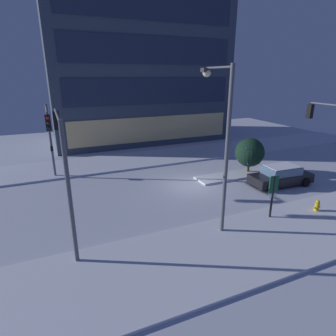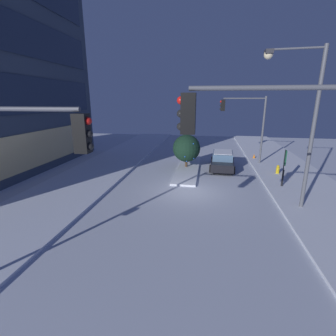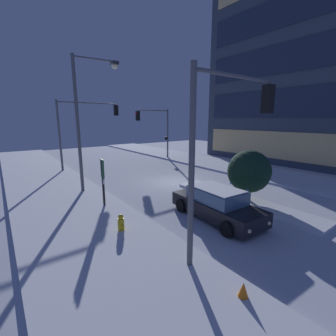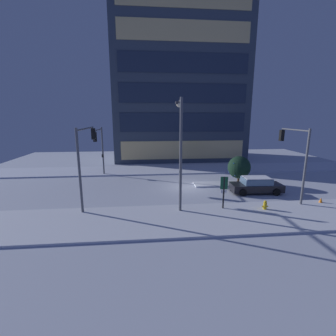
# 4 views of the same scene
# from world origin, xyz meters

# --- Properties ---
(ground) EXTENTS (52.00, 52.00, 0.00)m
(ground) POSITION_xyz_m (0.00, 0.00, 0.00)
(ground) COLOR silver
(curb_strip_near) EXTENTS (52.00, 5.20, 0.14)m
(curb_strip_near) POSITION_xyz_m (0.00, -7.78, 0.07)
(curb_strip_near) COLOR silver
(curb_strip_near) RESTS_ON ground
(curb_strip_far) EXTENTS (52.00, 5.20, 0.14)m
(curb_strip_far) POSITION_xyz_m (0.00, 7.78, 0.07)
(curb_strip_far) COLOR silver
(curb_strip_far) RESTS_ON ground
(median_strip) EXTENTS (9.00, 1.80, 0.14)m
(median_strip) POSITION_xyz_m (5.36, 0.46, 0.07)
(median_strip) COLOR silver
(median_strip) RESTS_ON ground
(car_near) EXTENTS (4.83, 2.23, 1.49)m
(car_near) POSITION_xyz_m (6.10, -2.46, 0.71)
(car_near) COLOR black
(car_near) RESTS_ON ground
(traffic_light_corner_near_left) EXTENTS (0.32, 5.73, 6.26)m
(traffic_light_corner_near_left) POSITION_xyz_m (-8.81, -3.70, 4.44)
(traffic_light_corner_near_left) COLOR #565960
(traffic_light_corner_near_left) RESTS_ON ground
(traffic_light_corner_near_right) EXTENTS (0.32, 4.02, 6.12)m
(traffic_light_corner_near_right) POSITION_xyz_m (8.18, -4.42, 4.25)
(traffic_light_corner_near_right) COLOR #565960
(traffic_light_corner_near_right) RESTS_ON ground
(traffic_light_corner_far_left) EXTENTS (0.32, 4.33, 5.77)m
(traffic_light_corner_far_left) POSITION_xyz_m (-9.23, 4.31, 3.97)
(traffic_light_corner_far_left) COLOR #565960
(traffic_light_corner_far_left) RESTS_ON ground
(street_lamp_arched) EXTENTS (0.58, 2.80, 8.30)m
(street_lamp_arched) POSITION_xyz_m (-1.58, -5.64, 5.35)
(street_lamp_arched) COLOR #565960
(street_lamp_arched) RESTS_ON ground
(fire_hydrant) EXTENTS (0.48, 0.26, 0.82)m
(fire_hydrant) POSITION_xyz_m (4.79, -6.72, 0.40)
(fire_hydrant) COLOR gold
(fire_hydrant) RESTS_ON ground
(parking_info_sign) EXTENTS (0.55, 0.13, 2.62)m
(parking_info_sign) POSITION_xyz_m (1.69, -6.23, 1.67)
(parking_info_sign) COLOR black
(parking_info_sign) RESTS_ON ground
(decorated_tree_median) EXTENTS (2.36, 2.36, 2.96)m
(decorated_tree_median) POSITION_xyz_m (5.63, 0.66, 1.78)
(decorated_tree_median) COLOR #473323
(decorated_tree_median) RESTS_ON ground
(construction_cone) EXTENTS (0.36, 0.36, 0.55)m
(construction_cone) POSITION_xyz_m (10.03, -5.79, 0.28)
(construction_cone) COLOR orange
(construction_cone) RESTS_ON ground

